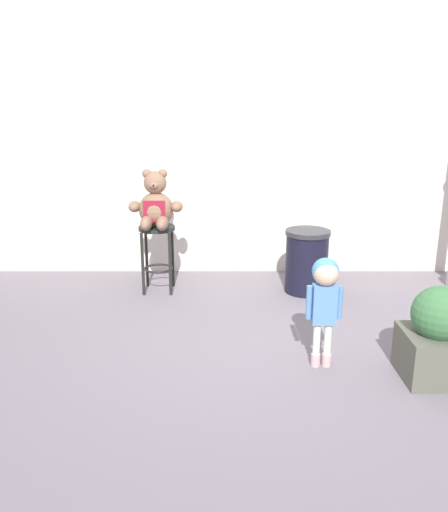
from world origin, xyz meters
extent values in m
plane|color=slate|center=(0.00, 0.00, 0.00)|extent=(24.00, 24.00, 0.00)
cube|color=beige|center=(0.00, 2.14, 1.78)|extent=(7.83, 0.30, 3.56)
cylinder|color=black|center=(-1.26, 1.31, 0.70)|extent=(0.39, 0.39, 0.04)
cylinder|color=black|center=(-1.41, 1.16, 0.34)|extent=(0.03, 0.03, 0.68)
cylinder|color=black|center=(-1.12, 1.16, 0.34)|extent=(0.03, 0.03, 0.68)
cylinder|color=black|center=(-1.41, 1.45, 0.34)|extent=(0.03, 0.03, 0.68)
cylinder|color=black|center=(-1.12, 1.45, 0.34)|extent=(0.03, 0.03, 0.68)
torus|color=black|center=(-1.26, 1.31, 0.25)|extent=(0.31, 0.31, 0.02)
sphere|color=#82624B|center=(-1.26, 1.31, 0.90)|extent=(0.36, 0.36, 0.36)
cube|color=maroon|center=(-1.26, 1.16, 0.91)|extent=(0.23, 0.03, 0.22)
sphere|color=#82624B|center=(-1.26, 1.31, 1.19)|extent=(0.24, 0.24, 0.24)
ellipsoid|color=#836050|center=(-1.26, 1.21, 1.17)|extent=(0.10, 0.07, 0.07)
sphere|color=black|center=(-1.26, 1.18, 1.18)|extent=(0.03, 0.03, 0.03)
sphere|color=#82624B|center=(-1.34, 1.31, 1.28)|extent=(0.10, 0.10, 0.10)
sphere|color=#82624B|center=(-1.18, 1.31, 1.28)|extent=(0.10, 0.10, 0.10)
ellipsoid|color=#82624B|center=(-1.48, 1.28, 0.94)|extent=(0.13, 0.20, 0.11)
ellipsoid|color=#82624B|center=(-1.04, 1.28, 0.94)|extent=(0.13, 0.20, 0.11)
ellipsoid|color=#82624B|center=(-1.34, 1.14, 0.80)|extent=(0.12, 0.31, 0.15)
ellipsoid|color=#82624B|center=(-1.18, 1.14, 0.80)|extent=(0.12, 0.31, 0.15)
cylinder|color=#CDA2A1|center=(0.17, -0.40, 0.05)|extent=(0.07, 0.07, 0.10)
cylinder|color=silver|center=(0.17, -0.40, 0.23)|extent=(0.05, 0.05, 0.26)
cylinder|color=#CDA2A1|center=(0.25, -0.40, 0.05)|extent=(0.07, 0.07, 0.10)
cylinder|color=silver|center=(0.25, -0.40, 0.23)|extent=(0.05, 0.05, 0.26)
cube|color=#5484BE|center=(0.21, -0.40, 0.51)|extent=(0.18, 0.10, 0.31)
cylinder|color=#5484BE|center=(0.10, -0.40, 0.53)|extent=(0.04, 0.04, 0.26)
cylinder|color=#5484BE|center=(0.33, -0.40, 0.53)|extent=(0.04, 0.04, 0.26)
sphere|color=#D8B293|center=(0.21, -0.40, 0.76)|extent=(0.19, 0.19, 0.19)
sphere|color=#4B8DBA|center=(0.21, -0.38, 0.77)|extent=(0.20, 0.20, 0.20)
cylinder|color=black|center=(0.35, 1.28, 0.32)|extent=(0.45, 0.45, 0.64)
cylinder|color=#2D2D33|center=(0.35, 1.28, 0.66)|extent=(0.48, 0.48, 0.05)
cube|color=#565649|center=(1.02, -0.58, 0.18)|extent=(0.48, 0.48, 0.36)
sphere|color=#3B6D3E|center=(1.02, -0.58, 0.51)|extent=(0.41, 0.41, 0.41)
camera|label=1|loc=(-0.54, -4.00, 1.95)|focal=35.94mm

